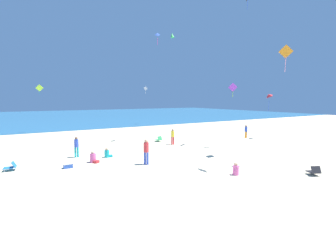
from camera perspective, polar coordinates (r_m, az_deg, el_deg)
name	(u,v)px	position (r m, az deg, el deg)	size (l,w,h in m)	color
ground_plane	(145,144)	(22.56, -5.50, -6.35)	(120.00, 120.00, 0.00)	beige
ocean_water	(70,116)	(64.42, -22.15, 0.36)	(120.00, 60.00, 0.05)	teal
beach_chair_far_left	(159,139)	(23.90, -2.23, -5.15)	(0.70, 0.76, 0.53)	#2D9956
beach_chair_mid_beach	(11,166)	(17.14, -33.19, -9.66)	(0.72, 0.63, 0.52)	#2370B2
beach_chair_near_camera	(314,171)	(15.76, 31.30, -10.76)	(0.74, 0.78, 0.55)	black
cooler_box	(68,166)	(16.17, -22.60, -10.49)	(0.54, 0.36, 0.28)	#2D56B7
person_0	(173,136)	(22.22, 1.11, -4.32)	(0.32, 0.32, 1.44)	red
person_1	(107,154)	(18.10, -14.17, -8.31)	(0.59, 0.38, 0.70)	#19ADB2
person_2	(236,170)	(14.18, 15.76, -11.89)	(0.63, 0.59, 0.71)	#D8599E
person_3	(93,158)	(16.90, -17.26, -9.16)	(0.62, 0.72, 0.80)	#D8599E
person_4	(246,131)	(27.25, 17.98, -2.96)	(0.32, 0.32, 1.41)	orange
person_5	(76,145)	(18.64, -20.87, -6.20)	(0.33, 0.33, 1.50)	#19ADB2
person_6	(146,150)	(15.59, -5.20, -7.66)	(0.46, 0.46, 1.64)	blue
kite_orange	(286,52)	(16.83, 26.14, 13.71)	(0.58, 0.65, 1.65)	orange
kite_green	(172,35)	(41.48, 1.01, 18.89)	(0.89, 0.95, 1.30)	green
kite_purple	(233,88)	(21.57, 15.10, 6.85)	(0.72, 0.43, 1.23)	purple
kite_red	(268,96)	(27.55, 22.68, 4.82)	(0.85, 0.93, 1.92)	red
kite_blue	(157,34)	(25.00, -2.52, 19.12)	(0.68, 0.70, 1.18)	blue
kite_white	(146,89)	(40.54, -5.32, 6.85)	(0.59, 0.42, 1.19)	white
kite_lime	(39,88)	(33.94, -28.15, 6.18)	(0.90, 0.09, 1.21)	#99DB33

